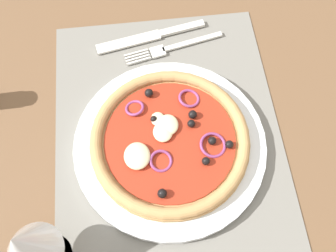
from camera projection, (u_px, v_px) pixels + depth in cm
name	position (u px, v px, depth cm)	size (l,w,h in cm)	color
ground_plane	(167.00, 131.00, 63.50)	(190.00, 140.00, 2.40)	brown
placemat	(167.00, 127.00, 62.24)	(44.03, 35.72, 0.40)	slate
plate	(171.00, 145.00, 59.92)	(29.63, 29.63, 1.50)	white
pizza	(171.00, 140.00, 58.26)	(24.24, 24.24, 2.67)	tan
fork	(169.00, 48.00, 68.34)	(5.25, 17.92, 0.44)	silver
knife	(150.00, 37.00, 69.40)	(5.35, 19.96, 0.62)	silver
wine_glass	(26.00, 247.00, 44.82)	(7.20, 7.20, 14.90)	silver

